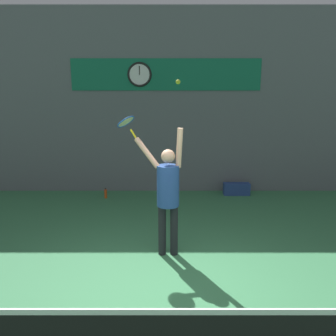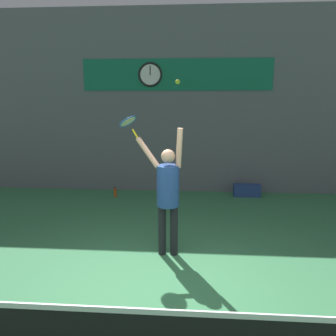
{
  "view_description": "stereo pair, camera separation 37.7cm",
  "coord_description": "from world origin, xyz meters",
  "px_view_note": "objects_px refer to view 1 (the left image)",
  "views": [
    {
      "loc": [
        0.05,
        -3.93,
        2.62
      ],
      "look_at": [
        0.05,
        1.26,
        1.51
      ],
      "focal_mm": 35.0,
      "sensor_mm": 36.0,
      "label": 1
    },
    {
      "loc": [
        0.43,
        -3.92,
        2.62
      ],
      "look_at": [
        0.05,
        1.26,
        1.51
      ],
      "focal_mm": 35.0,
      "sensor_mm": 36.0,
      "label": 2
    }
  ],
  "objects_px": {
    "scoreboard_clock": "(139,74)",
    "tennis_ball": "(178,82)",
    "equipment_bag": "(236,189)",
    "tennis_racket": "(126,123)",
    "tennis_player": "(168,190)",
    "water_bottle": "(106,193)"
  },
  "relations": [
    {
      "from": "tennis_racket",
      "to": "scoreboard_clock",
      "type": "bearing_deg",
      "value": 90.93
    },
    {
      "from": "tennis_racket",
      "to": "tennis_player",
      "type": "bearing_deg",
      "value": -28.87
    },
    {
      "from": "tennis_ball",
      "to": "equipment_bag",
      "type": "relative_size",
      "value": 0.1
    },
    {
      "from": "tennis_player",
      "to": "tennis_racket",
      "type": "distance_m",
      "value": 1.35
    },
    {
      "from": "tennis_player",
      "to": "equipment_bag",
      "type": "bearing_deg",
      "value": 61.73
    },
    {
      "from": "scoreboard_clock",
      "to": "water_bottle",
      "type": "xyz_separation_m",
      "value": [
        -0.91,
        -0.68,
        -3.12
      ]
    },
    {
      "from": "tennis_player",
      "to": "tennis_racket",
      "type": "height_order",
      "value": "tennis_racket"
    },
    {
      "from": "tennis_player",
      "to": "tennis_ball",
      "type": "distance_m",
      "value": 1.74
    },
    {
      "from": "tennis_ball",
      "to": "water_bottle",
      "type": "xyz_separation_m",
      "value": [
        -1.83,
        3.31,
        -2.74
      ]
    },
    {
      "from": "tennis_ball",
      "to": "water_bottle",
      "type": "distance_m",
      "value": 4.67
    },
    {
      "from": "tennis_racket",
      "to": "equipment_bag",
      "type": "xyz_separation_m",
      "value": [
        2.61,
        3.16,
        -2.05
      ]
    },
    {
      "from": "scoreboard_clock",
      "to": "water_bottle",
      "type": "bearing_deg",
      "value": -143.18
    },
    {
      "from": "tennis_player",
      "to": "tennis_ball",
      "type": "bearing_deg",
      "value": -27.34
    },
    {
      "from": "scoreboard_clock",
      "to": "tennis_player",
      "type": "bearing_deg",
      "value": -79.0
    },
    {
      "from": "tennis_player",
      "to": "tennis_ball",
      "type": "height_order",
      "value": "tennis_ball"
    },
    {
      "from": "equipment_bag",
      "to": "water_bottle",
      "type": "bearing_deg",
      "value": -174.97
    },
    {
      "from": "scoreboard_clock",
      "to": "tennis_ball",
      "type": "height_order",
      "value": "scoreboard_clock"
    },
    {
      "from": "equipment_bag",
      "to": "tennis_ball",
      "type": "bearing_deg",
      "value": -115.74
    },
    {
      "from": "equipment_bag",
      "to": "tennis_player",
      "type": "bearing_deg",
      "value": -118.27
    },
    {
      "from": "tennis_racket",
      "to": "equipment_bag",
      "type": "relative_size",
      "value": 0.6
    },
    {
      "from": "tennis_player",
      "to": "water_bottle",
      "type": "height_order",
      "value": "tennis_player"
    },
    {
      "from": "water_bottle",
      "to": "tennis_player",
      "type": "bearing_deg",
      "value": -62.7
    }
  ]
}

